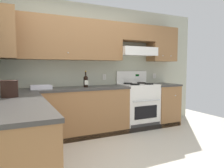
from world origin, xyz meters
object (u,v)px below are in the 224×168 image
object	(u,v)px
wine_bottle	(86,81)
bowl	(41,88)
bucket	(9,88)
stove	(138,105)

from	to	relation	value
wine_bottle	bowl	world-z (taller)	wine_bottle
wine_bottle	bucket	bearing A→B (deg)	-146.80
stove	wine_bottle	bearing A→B (deg)	-179.25
stove	bucket	size ratio (longest dim) A/B	5.57
stove	wine_bottle	distance (m)	1.29
wine_bottle	bowl	xyz separation A→B (m)	(-0.80, 0.01, -0.10)
stove	bowl	distance (m)	2.02
stove	bucket	xyz separation A→B (m)	(-2.43, -0.84, 0.54)
stove	bowl	world-z (taller)	stove
wine_bottle	bowl	distance (m)	0.80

